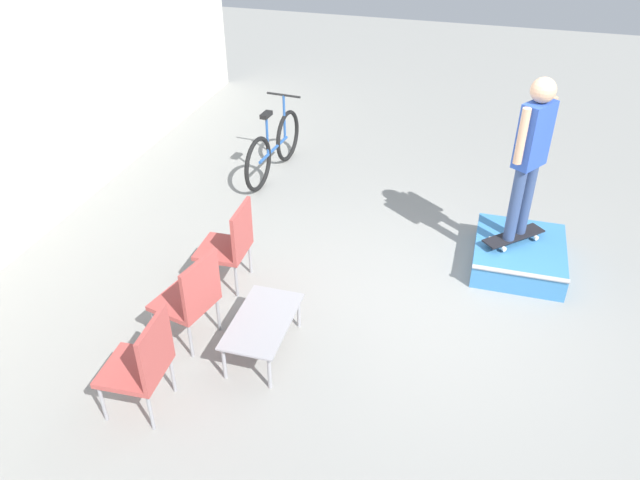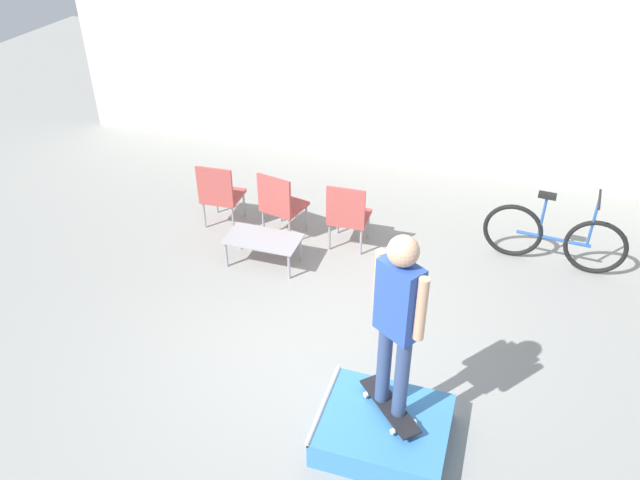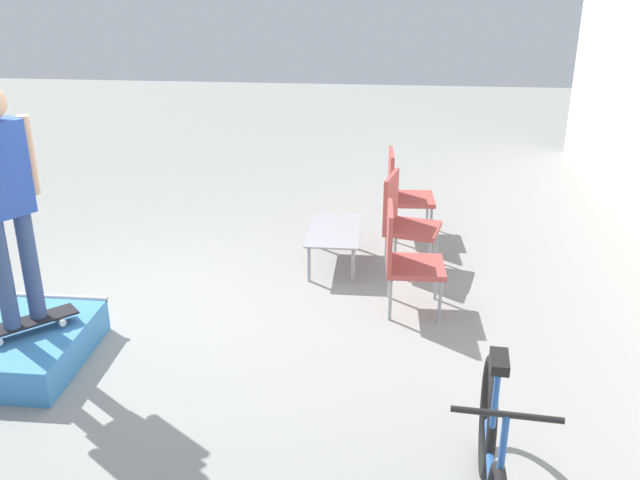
% 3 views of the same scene
% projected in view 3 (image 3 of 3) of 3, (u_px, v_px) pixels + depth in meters
% --- Properties ---
extents(ground_plane, '(24.00, 24.00, 0.00)m').
position_uv_depth(ground_plane, '(179.00, 308.00, 6.62)').
color(ground_plane, gray).
extents(skate_ramp_box, '(1.20, 1.01, 0.31)m').
position_uv_depth(skate_ramp_box, '(21.00, 346.00, 5.70)').
color(skate_ramp_box, '#3D84C6').
rests_on(skate_ramp_box, ground_plane).
extents(skateboard_on_ramp, '(0.69, 0.70, 0.07)m').
position_uv_depth(skateboard_on_ramp, '(26.00, 323.00, 5.59)').
color(skateboard_on_ramp, black).
rests_on(skateboard_on_ramp, skate_ramp_box).
extents(person_skater, '(0.49, 0.37, 1.85)m').
position_uv_depth(person_skater, '(2.00, 188.00, 5.16)').
color(person_skater, '#384C7A').
rests_on(person_skater, skateboard_on_ramp).
extents(coffee_table, '(0.98, 0.54, 0.39)m').
position_uv_depth(coffee_table, '(335.00, 233.00, 7.41)').
color(coffee_table, '#9E9EA3').
rests_on(coffee_table, ground_plane).
extents(patio_chair_left, '(0.55, 0.55, 0.99)m').
position_uv_depth(patio_chair_left, '(403.00, 190.00, 8.14)').
color(patio_chair_left, '#99999E').
rests_on(patio_chair_left, ground_plane).
extents(patio_chair_center, '(0.62, 0.62, 0.99)m').
position_uv_depth(patio_chair_center, '(404.00, 218.00, 7.29)').
color(patio_chair_center, '#99999E').
rests_on(patio_chair_center, ground_plane).
extents(patio_chair_right, '(0.53, 0.53, 0.99)m').
position_uv_depth(patio_chair_right, '(404.00, 255.00, 6.40)').
color(patio_chair_right, '#99999E').
rests_on(patio_chair_right, ground_plane).
extents(bicycle, '(1.81, 0.52, 1.08)m').
position_uv_depth(bicycle, '(491.00, 469.00, 3.96)').
color(bicycle, black).
rests_on(bicycle, ground_plane).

